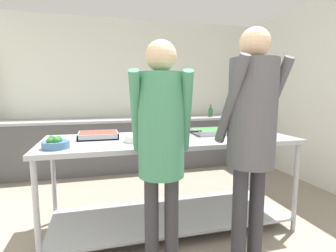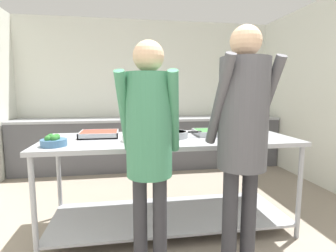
# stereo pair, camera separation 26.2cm
# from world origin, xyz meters

# --- Properties ---
(wall_rear) EXTENTS (4.74, 0.06, 2.65)m
(wall_rear) POSITION_xyz_m (0.00, 4.06, 1.32)
(wall_rear) COLOR silver
(wall_rear) RESTS_ON ground_plane
(back_counter) EXTENTS (4.58, 0.65, 0.89)m
(back_counter) POSITION_xyz_m (0.00, 3.69, 0.45)
(back_counter) COLOR #4C4C51
(back_counter) RESTS_ON ground_plane
(serving_counter) EXTENTS (2.38, 0.89, 0.91)m
(serving_counter) POSITION_xyz_m (-0.01, 1.56, 0.62)
(serving_counter) COLOR #9EA0A8
(serving_counter) RESTS_ON ground_plane
(broccoli_bowl) EXTENTS (0.21, 0.21, 0.10)m
(broccoli_bowl) POSITION_xyz_m (-1.02, 1.32, 0.95)
(broccoli_bowl) COLOR #3D668C
(broccoli_bowl) RESTS_ON serving_counter
(serving_tray_vegetables) EXTENTS (0.37, 0.32, 0.05)m
(serving_tray_vegetables) POSITION_xyz_m (-0.69, 1.72, 0.94)
(serving_tray_vegetables) COLOR #9EA0A8
(serving_tray_vegetables) RESTS_ON serving_counter
(plate_stack) EXTENTS (0.25, 0.25, 0.06)m
(plate_stack) POSITION_xyz_m (-0.35, 1.44, 0.94)
(plate_stack) COLOR white
(plate_stack) RESTS_ON serving_counter
(sauce_pan) EXTENTS (0.42, 0.28, 0.06)m
(sauce_pan) POSITION_xyz_m (0.02, 1.54, 0.95)
(sauce_pan) COLOR #9EA0A8
(sauce_pan) RESTS_ON serving_counter
(serving_tray_roast) EXTENTS (0.42, 0.31, 0.05)m
(serving_tray_roast) POSITION_xyz_m (0.47, 1.64, 0.94)
(serving_tray_roast) COLOR #9EA0A8
(serving_tray_roast) RESTS_ON serving_counter
(serving_tray_greens) EXTENTS (0.38, 0.31, 0.05)m
(serving_tray_greens) POSITION_xyz_m (0.90, 1.83, 0.94)
(serving_tray_greens) COLOR #9EA0A8
(serving_tray_greens) RESTS_ON serving_counter
(guest_serving_left) EXTENTS (0.46, 0.38, 1.79)m
(guest_serving_left) POSITION_xyz_m (0.36, 0.77, 1.12)
(guest_serving_left) COLOR #2D2D33
(guest_serving_left) RESTS_ON ground_plane
(guest_serving_right) EXTENTS (0.47, 0.40, 1.69)m
(guest_serving_right) POSITION_xyz_m (-0.27, 0.87, 1.06)
(guest_serving_right) COLOR #2D2D33
(guest_serving_right) RESTS_ON ground_plane
(water_bottle) EXTENTS (0.08, 0.08, 0.22)m
(water_bottle) POSITION_xyz_m (1.34, 3.65, 0.99)
(water_bottle) COLOR #23602D
(water_bottle) RESTS_ON back_counter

